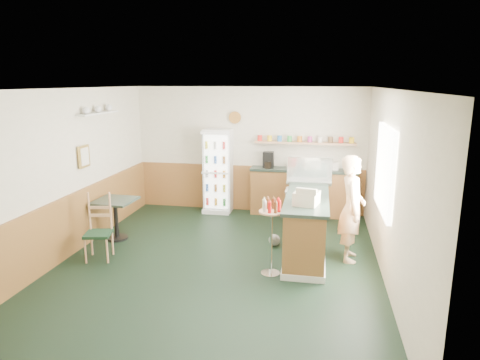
% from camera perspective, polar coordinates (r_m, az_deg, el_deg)
% --- Properties ---
extents(ground, '(6.00, 6.00, 0.00)m').
position_cam_1_polar(ground, '(6.88, -3.04, -11.06)').
color(ground, black).
rests_on(ground, ground).
extents(room_envelope, '(5.04, 6.02, 2.72)m').
position_cam_1_polar(room_envelope, '(7.16, -3.57, 2.70)').
color(room_envelope, beige).
rests_on(room_envelope, ground).
extents(service_counter, '(0.68, 3.01, 1.01)m').
position_cam_1_polar(service_counter, '(7.55, 8.94, -5.24)').
color(service_counter, brown).
rests_on(service_counter, ground).
extents(back_counter, '(2.24, 0.42, 1.69)m').
position_cam_1_polar(back_counter, '(9.19, 8.32, -1.33)').
color(back_counter, brown).
rests_on(back_counter, ground).
extents(drinks_fridge, '(0.60, 0.52, 1.81)m').
position_cam_1_polar(drinks_fridge, '(9.29, -2.97, 1.20)').
color(drinks_fridge, white).
rests_on(drinks_fridge, ground).
extents(display_case, '(0.80, 0.42, 0.45)m').
position_cam_1_polar(display_case, '(7.80, 9.25, 1.24)').
color(display_case, silver).
rests_on(display_case, service_counter).
extents(cash_register, '(0.41, 0.43, 0.20)m').
position_cam_1_polar(cash_register, '(6.44, 8.85, -2.41)').
color(cash_register, beige).
rests_on(cash_register, service_counter).
extents(shopkeeper, '(0.42, 0.58, 1.70)m').
position_cam_1_polar(shopkeeper, '(6.97, 14.68, -3.70)').
color(shopkeeper, tan).
rests_on(shopkeeper, ground).
extents(condiment_stand, '(0.37, 0.37, 1.14)m').
position_cam_1_polar(condiment_stand, '(6.26, 4.19, -6.01)').
color(condiment_stand, silver).
rests_on(condiment_stand, ground).
extents(newspaper_rack, '(0.09, 0.44, 0.69)m').
position_cam_1_polar(newspaper_rack, '(7.78, 6.41, -3.70)').
color(newspaper_rack, black).
rests_on(newspaper_rack, ground).
extents(cafe_table, '(0.70, 0.70, 0.74)m').
position_cam_1_polar(cafe_table, '(8.02, -16.26, -4.05)').
color(cafe_table, black).
rests_on(cafe_table, ground).
extents(cafe_chair, '(0.47, 0.48, 1.06)m').
position_cam_1_polar(cafe_chair, '(7.28, -18.13, -5.65)').
color(cafe_chair, black).
rests_on(cafe_chair, ground).
extents(dog_doorstop, '(0.20, 0.26, 0.24)m').
position_cam_1_polar(dog_doorstop, '(7.54, 4.59, -7.93)').
color(dog_doorstop, gray).
rests_on(dog_doorstop, ground).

